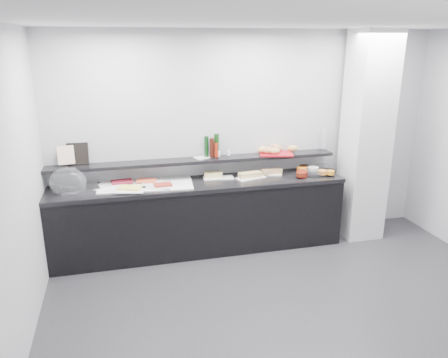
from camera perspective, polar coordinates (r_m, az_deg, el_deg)
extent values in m
plane|color=#2D2D30|center=(4.48, 10.60, -17.49)|extent=(5.00, 5.00, 0.00)
cube|color=#B2B5BA|center=(5.67, 3.09, 5.34)|extent=(5.00, 0.02, 2.70)
plane|color=white|center=(3.68, 13.08, 19.47)|extent=(5.00, 5.00, 0.00)
cube|color=silver|center=(5.98, 18.04, 5.13)|extent=(0.50, 0.50, 2.70)
cube|color=black|center=(5.51, -3.16, -5.13)|extent=(3.60, 0.60, 0.85)
cube|color=black|center=(5.36, -3.24, -0.68)|extent=(3.62, 0.62, 0.05)
cube|color=black|center=(5.45, -3.64, 2.42)|extent=(3.60, 0.25, 0.04)
cube|color=silver|center=(5.31, -18.35, -1.23)|extent=(0.47, 0.36, 0.04)
ellipsoid|color=silver|center=(5.24, -19.70, -0.40)|extent=(0.48, 0.38, 0.34)
cube|color=white|center=(5.31, -10.15, -0.74)|extent=(1.15, 0.62, 0.01)
cube|color=white|center=(5.36, -14.71, -0.72)|extent=(0.31, 0.26, 0.01)
cube|color=maroon|center=(5.37, -13.16, -0.33)|extent=(0.26, 0.19, 0.02)
cube|color=white|center=(5.41, -9.63, -0.20)|extent=(0.31, 0.27, 0.01)
cube|color=#F35731|center=(5.36, -10.07, -0.18)|extent=(0.26, 0.21, 0.02)
cube|color=white|center=(5.11, -12.21, -1.42)|extent=(0.38, 0.30, 0.01)
cube|color=#FAEB61|center=(5.13, -12.19, -1.12)|extent=(0.29, 0.24, 0.02)
cube|color=white|center=(5.20, -8.68, -0.89)|extent=(0.40, 0.33, 0.01)
cube|color=maroon|center=(5.17, -7.98, -0.74)|extent=(0.21, 0.14, 0.02)
cube|color=white|center=(5.48, -0.75, 0.14)|extent=(0.39, 0.20, 0.01)
cube|color=#D8C271|center=(5.50, -1.43, 0.60)|extent=(0.23, 0.11, 0.06)
cylinder|color=silver|center=(5.41, -0.43, 0.04)|extent=(0.14, 0.08, 0.01)
cube|color=white|center=(5.50, 3.52, 0.15)|extent=(0.40, 0.26, 0.01)
cube|color=tan|center=(5.50, 3.43, 0.57)|extent=(0.30, 0.15, 0.06)
cylinder|color=#ACAFB3|center=(5.43, 2.84, 0.08)|extent=(0.15, 0.07, 0.01)
cube|color=white|center=(5.68, 5.58, 0.68)|extent=(0.41, 0.26, 0.01)
cube|color=tan|center=(5.67, 6.21, 1.01)|extent=(0.27, 0.12, 0.06)
cylinder|color=#ACAFB3|center=(5.64, 6.51, 0.65)|extent=(0.16, 0.01, 0.01)
cylinder|color=white|center=(5.82, 10.40, 1.16)|extent=(0.19, 0.19, 0.07)
cylinder|color=orange|center=(5.82, 10.15, 1.30)|extent=(0.14, 0.14, 0.05)
cylinder|color=black|center=(5.91, 10.49, 1.41)|extent=(0.15, 0.15, 0.07)
cylinder|color=#5C210D|center=(5.89, 10.33, 1.49)|extent=(0.12, 0.12, 0.05)
cylinder|color=white|center=(5.99, 12.74, 1.49)|extent=(0.24, 0.24, 0.07)
cylinder|color=white|center=(5.86, 11.56, 1.32)|extent=(0.16, 0.16, 0.05)
cylinder|color=maroon|center=(5.63, 10.16, 0.62)|extent=(0.17, 0.17, 0.07)
cylinder|color=#5D1A0D|center=(5.58, 10.02, 0.61)|extent=(0.15, 0.15, 0.05)
cylinder|color=silver|center=(5.66, 11.70, 0.62)|extent=(0.20, 0.20, 0.07)
cylinder|color=orange|center=(5.73, 12.75, 0.87)|extent=(0.15, 0.15, 0.05)
cylinder|color=black|center=(5.81, 13.69, 0.91)|extent=(0.13, 0.13, 0.07)
cylinder|color=orange|center=(5.74, 13.75, 0.82)|extent=(0.12, 0.12, 0.05)
cube|color=black|center=(5.44, -18.56, 3.14)|extent=(0.25, 0.09, 0.26)
cube|color=beige|center=(5.42, -19.95, 2.95)|extent=(0.19, 0.07, 0.22)
cube|color=white|center=(5.50, -2.68, 2.86)|extent=(0.27, 0.22, 0.01)
cylinder|color=black|center=(5.48, -2.31, 4.28)|extent=(0.06, 0.06, 0.26)
cylinder|color=#341109|center=(5.45, -1.61, 4.12)|extent=(0.08, 0.08, 0.24)
cylinder|color=#0F370F|center=(5.51, -0.98, 4.49)|extent=(0.06, 0.06, 0.28)
cylinder|color=#A01C0B|center=(5.45, -1.01, 3.78)|extent=(0.05, 0.05, 0.18)
cylinder|color=white|center=(5.53, 0.59, 3.42)|extent=(0.05, 0.05, 0.07)
cylinder|color=white|center=(5.48, -0.67, 3.26)|extent=(0.04, 0.04, 0.07)
cube|color=#AB121E|center=(5.69, 6.79, 3.32)|extent=(0.47, 0.38, 0.02)
ellipsoid|color=#D7A252|center=(5.67, 5.07, 3.85)|extent=(0.16, 0.12, 0.08)
ellipsoid|color=#C4844A|center=(5.82, 6.75, 4.14)|extent=(0.16, 0.13, 0.08)
ellipsoid|color=#C18149|center=(5.64, 5.76, 3.75)|extent=(0.16, 0.11, 0.08)
ellipsoid|color=tan|center=(5.62, 6.63, 3.67)|extent=(0.16, 0.12, 0.08)
ellipsoid|color=#B27843|center=(5.74, 6.99, 3.95)|extent=(0.12, 0.08, 0.08)
ellipsoid|color=tan|center=(5.79, 8.96, 3.99)|extent=(0.15, 0.10, 0.08)
cylinder|color=white|center=(5.99, 12.92, 5.07)|extent=(0.11, 0.11, 0.30)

